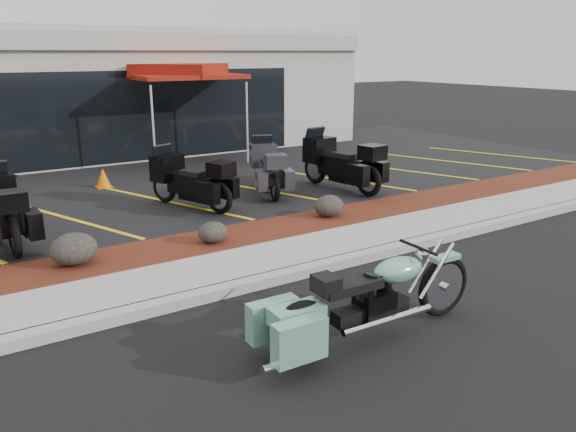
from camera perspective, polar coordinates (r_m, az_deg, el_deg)
ground at (r=7.84m, az=3.51°, el=-8.60°), size 90.00×90.00×0.00m
curb at (r=8.49m, az=-0.07°, el=-6.00°), size 24.00×0.25×0.15m
sidewalk at (r=9.05m, az=-2.46°, el=-4.57°), size 24.00×1.20×0.15m
mulch_bed at (r=10.04m, az=-5.91°, el=-2.47°), size 24.00×1.20×0.16m
upper_lot at (r=14.90m, az=-15.37°, el=3.23°), size 26.00×9.60×0.15m
dealership_building at (r=20.67m, az=-21.21°, el=11.66°), size 18.00×8.16×4.00m
boulder_left at (r=9.18m, az=-20.94°, el=-3.16°), size 0.71×0.59×0.50m
boulder_mid at (r=9.67m, az=-7.66°, el=-1.65°), size 0.51×0.43×0.36m
boulder_right at (r=11.13m, az=4.15°, el=1.04°), size 0.61×0.50×0.43m
hero_cruiser at (r=7.46m, az=15.54°, el=-6.04°), size 3.08×0.85×1.08m
touring_black_mid at (r=12.39m, az=-12.54°, el=4.22°), size 1.61×2.33×1.27m
touring_grey at (r=13.67m, az=-2.62°, el=5.66°), size 1.51×2.30×1.25m
touring_black_rear at (r=13.91m, az=2.80°, el=6.16°), size 1.25×2.51×1.40m
traffic_cone at (r=14.29m, az=-18.26°, el=3.71°), size 0.40×0.40×0.46m
popup_canopy at (r=17.20m, az=-10.89°, el=14.10°), size 3.55×3.55×2.83m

